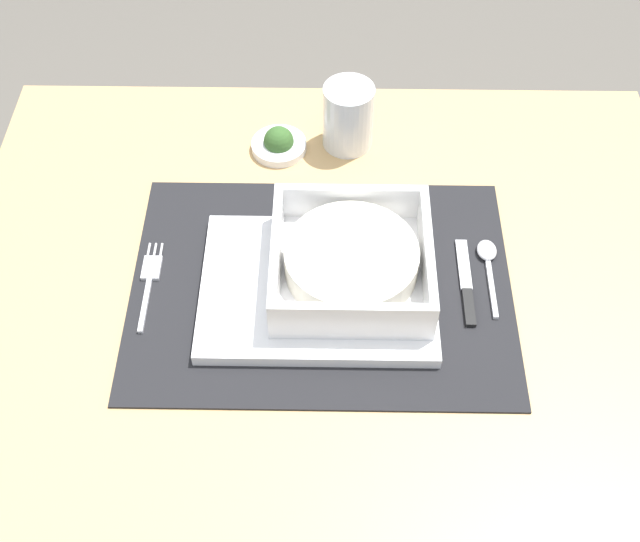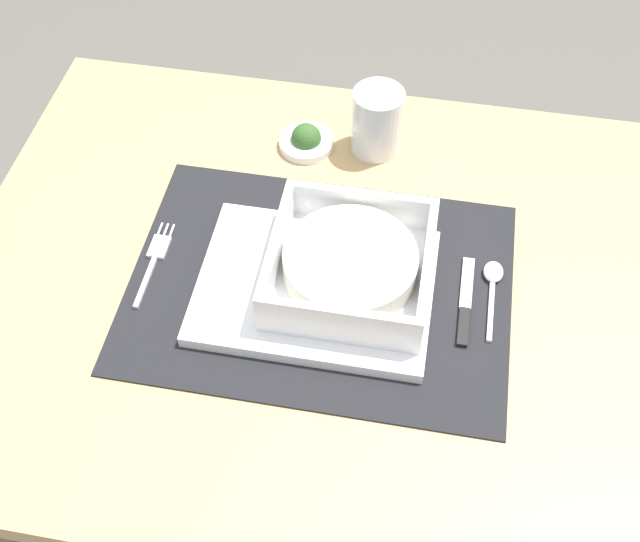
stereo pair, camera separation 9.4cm
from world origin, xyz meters
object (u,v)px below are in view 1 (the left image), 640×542
(butter_knife, at_px, (465,287))
(condiment_saucer, at_px, (278,144))
(dining_table, at_px, (325,329))
(porridge_bowl, at_px, (350,262))
(fork, at_px, (148,279))
(spoon, at_px, (486,258))
(drinking_glass, at_px, (347,119))

(butter_knife, xyz_separation_m, condiment_saucer, (-0.23, 0.24, 0.00))
(dining_table, height_order, porridge_bowl, porridge_bowl)
(fork, height_order, butter_knife, butter_knife)
(fork, xyz_separation_m, spoon, (0.41, 0.04, 0.00))
(spoon, height_order, condiment_saucer, condiment_saucer)
(drinking_glass, bearing_deg, condiment_saucer, -170.61)
(fork, distance_m, drinking_glass, 0.34)
(spoon, distance_m, drinking_glass, 0.27)
(porridge_bowl, distance_m, fork, 0.24)
(fork, bearing_deg, butter_knife, -2.48)
(fork, relative_size, spoon, 1.15)
(fork, relative_size, condiment_saucer, 1.75)
(spoon, relative_size, condiment_saucer, 1.53)
(spoon, xyz_separation_m, condiment_saucer, (-0.26, 0.20, 0.00))
(butter_knife, bearing_deg, spoon, 52.26)
(butter_knife, relative_size, condiment_saucer, 1.70)
(dining_table, relative_size, butter_knife, 7.07)
(dining_table, relative_size, porridge_bowl, 4.93)
(porridge_bowl, relative_size, butter_knife, 1.43)
(fork, distance_m, butter_knife, 0.38)
(porridge_bowl, xyz_separation_m, drinking_glass, (-0.00, 0.25, -0.00))
(porridge_bowl, relative_size, condiment_saucer, 2.44)
(porridge_bowl, distance_m, butter_knife, 0.14)
(dining_table, distance_m, drinking_glass, 0.28)
(drinking_glass, distance_m, condiment_saucer, 0.10)
(porridge_bowl, bearing_deg, condiment_saucer, 112.53)
(butter_knife, bearing_deg, condiment_saucer, 131.53)
(dining_table, distance_m, fork, 0.24)
(spoon, bearing_deg, porridge_bowl, -171.95)
(butter_knife, xyz_separation_m, drinking_glass, (-0.14, 0.25, 0.04))
(dining_table, xyz_separation_m, butter_knife, (0.17, -0.01, 0.11))
(butter_knife, bearing_deg, drinking_glass, 115.95)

